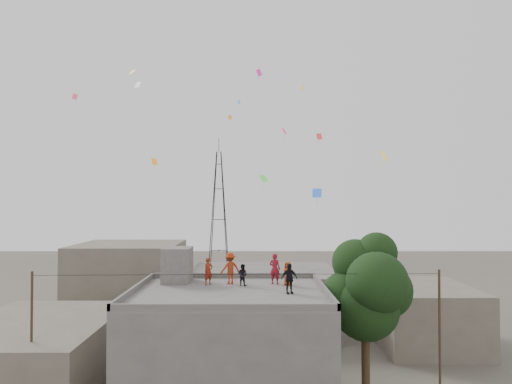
# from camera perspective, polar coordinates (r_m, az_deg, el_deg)

# --- Properties ---
(main_building) EXTENTS (10.00, 8.00, 6.10)m
(main_building) POSITION_cam_1_polar(r_m,az_deg,el_deg) (23.67, -3.56, -20.35)
(main_building) COLOR #54514F
(main_building) RESTS_ON ground
(parapet) EXTENTS (10.00, 8.00, 0.30)m
(parapet) POSITION_cam_1_polar(r_m,az_deg,el_deg) (22.82, -3.55, -12.74)
(parapet) COLOR #54514F
(parapet) RESTS_ON main_building
(stair_head_box) EXTENTS (1.60, 1.80, 2.00)m
(stair_head_box) POSITION_cam_1_polar(r_m,az_deg,el_deg) (25.60, -10.45, -9.52)
(stair_head_box) COLOR #54514F
(stair_head_box) RESTS_ON main_building
(neighbor_west) EXTENTS (8.00, 10.00, 4.00)m
(neighbor_west) POSITION_cam_1_polar(r_m,az_deg,el_deg) (28.67, -27.18, -18.98)
(neighbor_west) COLOR #5C5449
(neighbor_west) RESTS_ON ground
(neighbor_north) EXTENTS (12.00, 9.00, 5.00)m
(neighbor_north) POSITION_cam_1_polar(r_m,az_deg,el_deg) (37.27, 0.95, -14.09)
(neighbor_north) COLOR #54514F
(neighbor_north) RESTS_ON ground
(neighbor_northwest) EXTENTS (9.00, 8.00, 7.00)m
(neighbor_northwest) POSITION_cam_1_polar(r_m,az_deg,el_deg) (40.63, -16.64, -11.52)
(neighbor_northwest) COLOR #5C5449
(neighbor_northwest) RESTS_ON ground
(neighbor_east) EXTENTS (7.00, 8.00, 4.40)m
(neighbor_east) POSITION_cam_1_polar(r_m,az_deg,el_deg) (35.76, 21.41, -15.06)
(neighbor_east) COLOR #5C5449
(neighbor_east) RESTS_ON ground
(tree) EXTENTS (4.90, 4.60, 9.10)m
(tree) POSITION_cam_1_polar(r_m,az_deg,el_deg) (24.16, 14.70, -12.41)
(tree) COLOR black
(tree) RESTS_ON ground
(utility_line) EXTENTS (20.12, 0.62, 7.40)m
(utility_line) POSITION_cam_1_polar(r_m,az_deg,el_deg) (22.22, -2.40, -19.53)
(utility_line) COLOR black
(utility_line) RESTS_ON ground
(transmission_tower) EXTENTS (2.97, 2.97, 20.01)m
(transmission_tower) POSITION_cam_1_polar(r_m,az_deg,el_deg) (62.58, -4.99, -2.80)
(transmission_tower) COLOR black
(transmission_tower) RESTS_ON ground
(person_red_adult) EXTENTS (0.73, 0.60, 1.72)m
(person_red_adult) POSITION_cam_1_polar(r_m,az_deg,el_deg) (24.68, 2.52, -10.19)
(person_red_adult) COLOR maroon
(person_red_adult) RESTS_ON main_building
(person_orange_child) EXTENTS (0.74, 0.75, 1.31)m
(person_orange_child) POSITION_cam_1_polar(r_m,az_deg,el_deg) (24.39, 4.26, -10.78)
(person_orange_child) COLOR #AA3A13
(person_orange_child) RESTS_ON main_building
(person_dark_child) EXTENTS (0.72, 0.68, 1.19)m
(person_dark_child) POSITION_cam_1_polar(r_m,az_deg,el_deg) (24.29, -1.81, -10.96)
(person_dark_child) COLOR black
(person_dark_child) RESTS_ON main_building
(person_dark_adult) EXTENTS (0.97, 0.64, 1.53)m
(person_dark_adult) POSITION_cam_1_polar(r_m,az_deg,el_deg) (22.23, 4.44, -11.44)
(person_dark_adult) COLOR black
(person_dark_adult) RESTS_ON main_building
(person_orange_adult) EXTENTS (1.31, 1.05, 1.77)m
(person_orange_adult) POSITION_cam_1_polar(r_m,az_deg,el_deg) (24.72, -3.48, -10.11)
(person_orange_adult) COLOR #972D11
(person_orange_adult) RESTS_ON main_building
(person_red_child) EXTENTS (0.66, 0.64, 1.52)m
(person_red_child) POSITION_cam_1_polar(r_m,az_deg,el_deg) (24.58, -6.37, -10.46)
(person_red_child) COLOR maroon
(person_red_child) RESTS_ON main_building
(kites) EXTENTS (19.40, 19.35, 12.15)m
(kites) POSITION_cam_1_polar(r_m,az_deg,el_deg) (30.25, -0.82, 8.76)
(kites) COLOR orange
(kites) RESTS_ON ground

